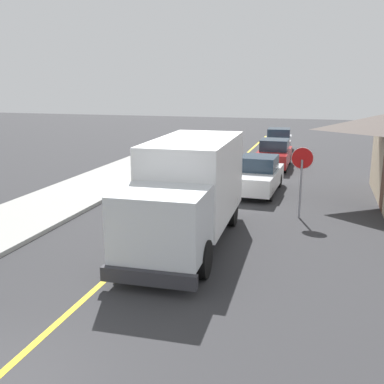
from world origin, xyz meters
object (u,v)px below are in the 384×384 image
parked_car_near (258,175)px  stop_sign (302,169)px  box_truck (189,187)px  parked_car_mid (274,154)px  parked_car_far (279,141)px

parked_car_near → stop_sign: bearing=-59.9°
stop_sign → box_truck: bearing=-131.7°
parked_car_mid → parked_car_far: 6.63m
box_truck → parked_car_near: (1.16, 7.21, -0.97)m
parked_car_near → parked_car_mid: bearing=89.7°
parked_car_far → stop_sign: 16.92m
box_truck → parked_car_mid: 13.80m
parked_car_near → parked_car_mid: (0.04, 6.51, 0.00)m
box_truck → parked_car_far: box_truck is taller
parked_car_near → parked_car_mid: same height
parked_car_mid → parked_car_far: (-0.38, 6.62, 0.00)m
box_truck → stop_sign: size_ratio=2.74×
box_truck → parked_car_mid: box_truck is taller
box_truck → stop_sign: bearing=48.3°
box_truck → parked_car_far: size_ratio=1.62×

